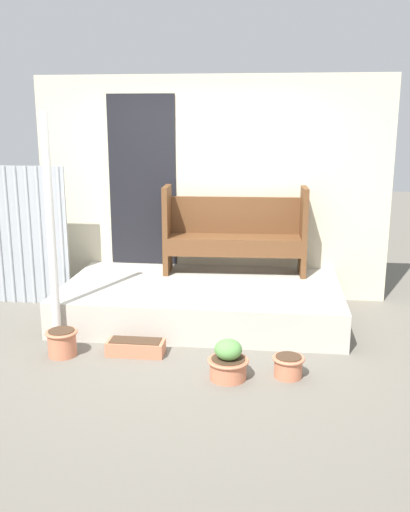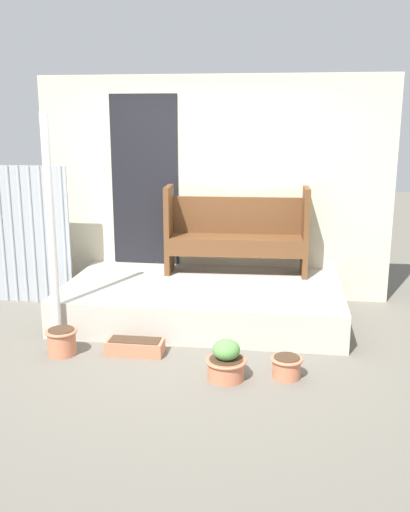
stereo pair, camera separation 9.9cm
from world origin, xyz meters
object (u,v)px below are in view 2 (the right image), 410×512
at_px(support_post, 51,233).
at_px(flower_pot_left, 62,341).
at_px(flower_pot_middle, 226,362).
at_px(bench, 236,230).
at_px(flower_pot_right, 287,366).
at_px(planter_box_rect, 135,347).

bearing_deg(support_post, flower_pot_left, -60.96).
distance_m(support_post, flower_pot_middle, 2.01).
distance_m(bench, flower_pot_middle, 2.09).
bearing_deg(support_post, flower_pot_right, -11.59).
bearing_deg(flower_pot_middle, bench, 92.64).
height_order(flower_pot_right, planter_box_rect, flower_pot_right).
height_order(flower_pot_left, flower_pot_right, flower_pot_left).
distance_m(flower_pot_middle, flower_pot_right, 0.51).
height_order(support_post, flower_pot_left, support_post).
xyz_separation_m(support_post, flower_pot_middle, (1.69, -0.54, -0.94)).
bearing_deg(flower_pot_left, planter_box_rect, 8.87).
bearing_deg(bench, flower_pot_left, -133.69).
bearing_deg(flower_pot_middle, flower_pot_left, 169.45).
xyz_separation_m(support_post, bench, (1.60, 1.42, -0.21)).
bearing_deg(flower_pot_left, flower_pot_middle, -10.55).
bearing_deg(support_post, planter_box_rect, -10.64).
xyz_separation_m(bench, flower_pot_left, (-1.46, -1.67, -0.75)).
bearing_deg(bench, flower_pot_middle, -90.01).
distance_m(flower_pot_left, flower_pot_middle, 1.57).
xyz_separation_m(flower_pot_left, flower_pot_right, (2.05, -0.19, -0.03)).
bearing_deg(flower_pot_right, flower_pot_middle, -169.44).
height_order(flower_pot_left, planter_box_rect, flower_pot_left).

